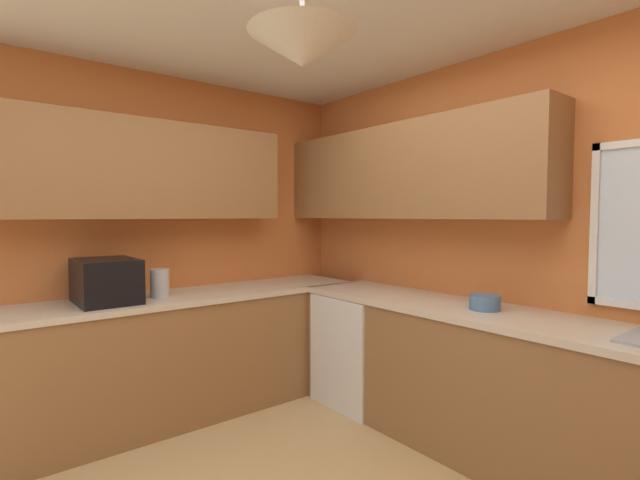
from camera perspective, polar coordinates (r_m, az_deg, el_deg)
The scene contains 7 objects.
room_shell at distance 2.48m, azimuth 1.99°, elevation 9.42°, with size 4.20×3.56×2.62m.
counter_run_left at distance 3.55m, azimuth -19.41°, elevation -13.85°, with size 0.65×3.17×0.90m.
counter_run_back at distance 2.99m, azimuth 24.02°, elevation -17.21°, with size 3.29×0.65×0.90m.
dishwasher at distance 3.71m, azimuth 5.47°, elevation -13.34°, with size 0.60×0.60×0.85m, color white.
microwave at distance 3.33m, azimuth -25.26°, elevation -4.65°, with size 0.48×0.36×0.29m, color black.
kettle at distance 3.41m, azimuth -19.50°, elevation -5.11°, with size 0.13×0.13×0.20m, color #B7B7BC.
bowl at distance 2.98m, azimuth 19.97°, elevation -7.38°, with size 0.18×0.18×0.09m, color #4C7099.
Camera 1 is at (1.49, -1.09, 1.47)m, focal length 25.50 mm.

